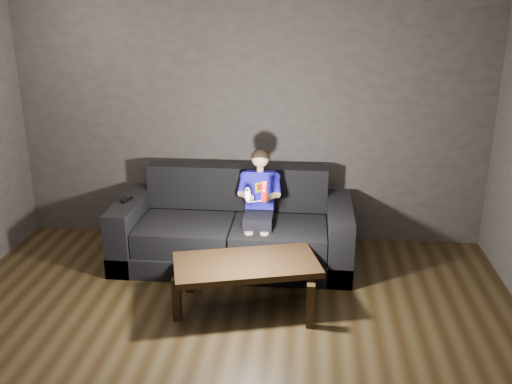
# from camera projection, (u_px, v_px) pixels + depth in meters

# --- Properties ---
(floor) EXTENTS (5.00, 5.00, 0.00)m
(floor) POSITION_uv_depth(u_px,v_px,m) (215.00, 373.00, 4.10)
(floor) COLOR black
(floor) RESTS_ON ground
(back_wall) EXTENTS (5.00, 0.04, 2.70)m
(back_wall) POSITION_uv_depth(u_px,v_px,m) (250.00, 117.00, 6.00)
(back_wall) COLOR #342E2D
(back_wall) RESTS_ON ground
(sofa) EXTENTS (2.34, 1.01, 0.90)m
(sofa) POSITION_uv_depth(u_px,v_px,m) (234.00, 233.00, 5.75)
(sofa) COLOR black
(sofa) RESTS_ON floor
(child) EXTENTS (0.41, 0.51, 1.02)m
(child) POSITION_uv_depth(u_px,v_px,m) (259.00, 197.00, 5.52)
(child) COLOR black
(child) RESTS_ON sofa
(wii_remote_red) EXTENTS (0.05, 0.07, 0.19)m
(wii_remote_red) POSITION_uv_depth(u_px,v_px,m) (264.00, 191.00, 5.07)
(wii_remote_red) COLOR #F20000
(wii_remote_red) RESTS_ON child
(nunchuk_white) EXTENTS (0.08, 0.10, 0.15)m
(nunchuk_white) POSITION_uv_depth(u_px,v_px,m) (248.00, 195.00, 5.10)
(nunchuk_white) COLOR white
(nunchuk_white) RESTS_ON child
(wii_remote_black) EXTENTS (0.08, 0.16, 0.03)m
(wii_remote_black) POSITION_uv_depth(u_px,v_px,m) (127.00, 200.00, 5.64)
(wii_remote_black) COLOR black
(wii_remote_black) RESTS_ON sofa
(coffee_table) EXTENTS (1.33, 0.90, 0.44)m
(coffee_table) POSITION_uv_depth(u_px,v_px,m) (246.00, 268.00, 4.83)
(coffee_table) COLOR black
(coffee_table) RESTS_ON floor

